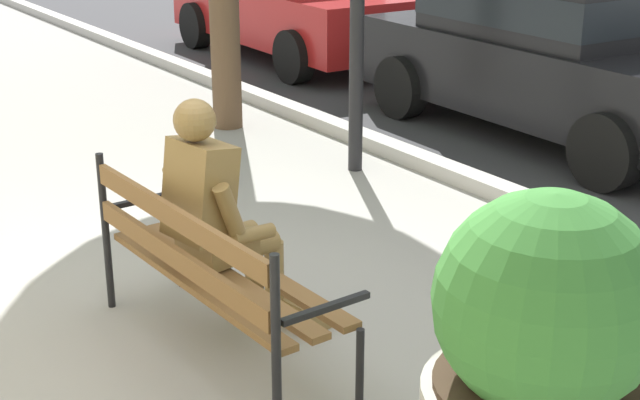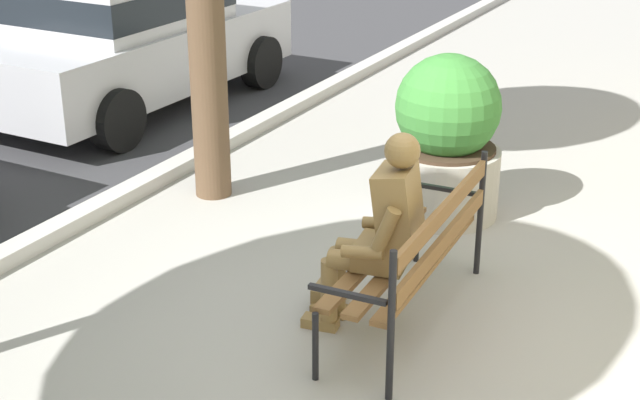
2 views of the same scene
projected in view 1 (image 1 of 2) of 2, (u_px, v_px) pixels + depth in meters
name	position (u px, v px, depth m)	size (l,w,h in m)	color
ground_plane	(216.00, 333.00, 5.18)	(80.00, 80.00, 0.00)	#9E9B93
curb_stone	(571.00, 219.00, 6.69)	(60.00, 0.20, 0.12)	#B2AFA8
park_bench	(206.00, 265.00, 4.74)	(1.82, 0.61, 0.95)	brown
bronze_statue_seated	(225.00, 223.00, 4.95)	(0.60, 0.83, 1.37)	olive
concrete_planter	(540.00, 368.00, 3.55)	(0.91, 0.91, 1.37)	#A8A399
parked_car_black	(557.00, 48.00, 8.70)	(4.14, 1.99, 1.56)	black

